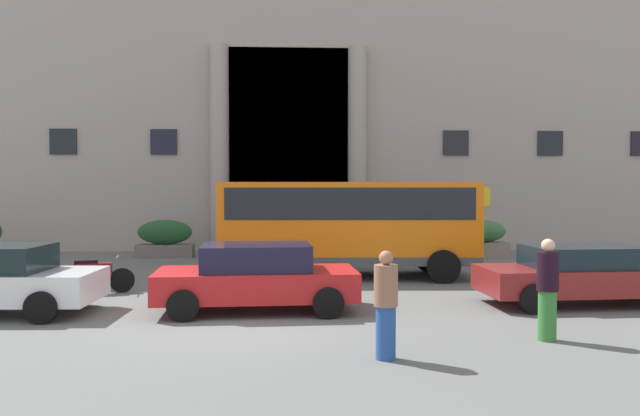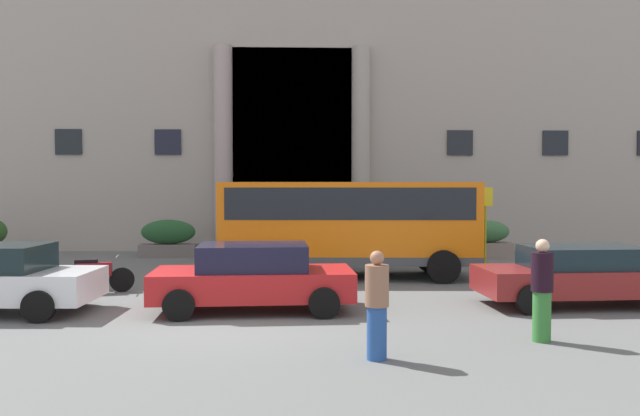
{
  "view_description": "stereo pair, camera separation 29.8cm",
  "coord_description": "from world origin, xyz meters",
  "px_view_note": "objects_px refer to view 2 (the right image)",
  "views": [
    {
      "loc": [
        1.05,
        -12.28,
        2.59
      ],
      "look_at": [
        1.9,
        4.75,
        2.01
      ],
      "focal_mm": 35.07,
      "sensor_mm": 36.0,
      "label": 1
    },
    {
      "loc": [
        1.34,
        -12.29,
        2.59
      ],
      "look_at": [
        1.9,
        4.75,
        2.01
      ],
      "focal_mm": 35.07,
      "sensor_mm": 36.0,
      "label": 2
    }
  ],
  "objects_px": {
    "motorcycle_near_kerb": "(92,274)",
    "pedestrian_woman_dark_dress": "(377,305)",
    "motorcycle_far_end": "(245,273)",
    "hedge_planter_far_west": "(168,239)",
    "orange_minibus": "(349,220)",
    "hedge_planter_entrance_left": "(387,238)",
    "parked_estate_mid": "(583,275)",
    "parked_sedan_far": "(253,276)",
    "pedestrian_man_crossing": "(542,290)",
    "hedge_planter_far_east": "(486,240)",
    "hedge_planter_entrance_right": "(262,237)",
    "bus_stop_sign": "(485,218)"
  },
  "relations": [
    {
      "from": "hedge_planter_entrance_left",
      "to": "hedge_planter_far_west",
      "type": "bearing_deg",
      "value": 178.2
    },
    {
      "from": "motorcycle_far_end",
      "to": "parked_sedan_far",
      "type": "bearing_deg",
      "value": -91.18
    },
    {
      "from": "orange_minibus",
      "to": "pedestrian_woman_dark_dress",
      "type": "relative_size",
      "value": 4.44
    },
    {
      "from": "hedge_planter_entrance_left",
      "to": "motorcycle_near_kerb",
      "type": "height_order",
      "value": "hedge_planter_entrance_left"
    },
    {
      "from": "motorcycle_far_end",
      "to": "parked_estate_mid",
      "type": "bearing_deg",
      "value": -25.47
    },
    {
      "from": "hedge_planter_far_west",
      "to": "motorcycle_far_end",
      "type": "xyz_separation_m",
      "value": [
        3.5,
        -7.69,
        -0.21
      ]
    },
    {
      "from": "hedge_planter_far_east",
      "to": "pedestrian_woman_dark_dress",
      "type": "bearing_deg",
      "value": -113.06
    },
    {
      "from": "hedge_planter_entrance_left",
      "to": "pedestrian_man_crossing",
      "type": "height_order",
      "value": "pedestrian_man_crossing"
    },
    {
      "from": "hedge_planter_far_west",
      "to": "motorcycle_far_end",
      "type": "bearing_deg",
      "value": -65.53
    },
    {
      "from": "bus_stop_sign",
      "to": "pedestrian_woman_dark_dress",
      "type": "height_order",
      "value": "bus_stop_sign"
    },
    {
      "from": "orange_minibus",
      "to": "motorcycle_near_kerb",
      "type": "distance_m",
      "value": 7.02
    },
    {
      "from": "pedestrian_woman_dark_dress",
      "to": "motorcycle_near_kerb",
      "type": "bearing_deg",
      "value": -146.78
    },
    {
      "from": "hedge_planter_far_east",
      "to": "motorcycle_far_end",
      "type": "height_order",
      "value": "hedge_planter_far_east"
    },
    {
      "from": "parked_sedan_far",
      "to": "parked_estate_mid",
      "type": "distance_m",
      "value": 7.14
    },
    {
      "from": "pedestrian_man_crossing",
      "to": "motorcycle_near_kerb",
      "type": "bearing_deg",
      "value": 25.74
    },
    {
      "from": "motorcycle_far_end",
      "to": "pedestrian_woman_dark_dress",
      "type": "height_order",
      "value": "pedestrian_woman_dark_dress"
    },
    {
      "from": "hedge_planter_entrance_right",
      "to": "pedestrian_man_crossing",
      "type": "height_order",
      "value": "pedestrian_man_crossing"
    },
    {
      "from": "hedge_planter_entrance_left",
      "to": "motorcycle_far_end",
      "type": "xyz_separation_m",
      "value": [
        -4.54,
        -7.44,
        -0.23
      ]
    },
    {
      "from": "parked_sedan_far",
      "to": "motorcycle_far_end",
      "type": "xyz_separation_m",
      "value": [
        -0.37,
        2.4,
        -0.26
      ]
    },
    {
      "from": "motorcycle_near_kerb",
      "to": "orange_minibus",
      "type": "bearing_deg",
      "value": 10.41
    },
    {
      "from": "hedge_planter_entrance_left",
      "to": "parked_estate_mid",
      "type": "bearing_deg",
      "value": -72.72
    },
    {
      "from": "pedestrian_woman_dark_dress",
      "to": "pedestrian_man_crossing",
      "type": "xyz_separation_m",
      "value": [
        2.89,
        1.0,
        0.05
      ]
    },
    {
      "from": "hedge_planter_entrance_right",
      "to": "parked_estate_mid",
      "type": "bearing_deg",
      "value": -52.4
    },
    {
      "from": "hedge_planter_entrance_left",
      "to": "parked_estate_mid",
      "type": "relative_size",
      "value": 0.44
    },
    {
      "from": "orange_minibus",
      "to": "parked_sedan_far",
      "type": "height_order",
      "value": "orange_minibus"
    },
    {
      "from": "bus_stop_sign",
      "to": "hedge_planter_far_west",
      "type": "bearing_deg",
      "value": 162.98
    },
    {
      "from": "motorcycle_far_end",
      "to": "motorcycle_near_kerb",
      "type": "bearing_deg",
      "value": 171.33
    },
    {
      "from": "motorcycle_near_kerb",
      "to": "pedestrian_woman_dark_dress",
      "type": "relative_size",
      "value": 1.15
    },
    {
      "from": "motorcycle_far_end",
      "to": "pedestrian_woman_dark_dress",
      "type": "relative_size",
      "value": 1.23
    },
    {
      "from": "bus_stop_sign",
      "to": "hedge_planter_entrance_left",
      "type": "distance_m",
      "value": 4.21
    },
    {
      "from": "orange_minibus",
      "to": "bus_stop_sign",
      "type": "height_order",
      "value": "orange_minibus"
    },
    {
      "from": "orange_minibus",
      "to": "hedge_planter_far_west",
      "type": "distance_m",
      "value": 8.26
    },
    {
      "from": "hedge_planter_entrance_right",
      "to": "motorcycle_near_kerb",
      "type": "distance_m",
      "value": 8.64
    },
    {
      "from": "pedestrian_woman_dark_dress",
      "to": "pedestrian_man_crossing",
      "type": "relative_size",
      "value": 0.95
    },
    {
      "from": "parked_sedan_far",
      "to": "parked_estate_mid",
      "type": "relative_size",
      "value": 0.92
    },
    {
      "from": "hedge_planter_entrance_left",
      "to": "motorcycle_near_kerb",
      "type": "distance_m",
      "value": 11.18
    },
    {
      "from": "motorcycle_near_kerb",
      "to": "motorcycle_far_end",
      "type": "bearing_deg",
      "value": -9.07
    },
    {
      "from": "hedge_planter_entrance_left",
      "to": "motorcycle_near_kerb",
      "type": "relative_size",
      "value": 1.07
    },
    {
      "from": "hedge_planter_entrance_right",
      "to": "parked_sedan_far",
      "type": "bearing_deg",
      "value": -87.6
    },
    {
      "from": "parked_sedan_far",
      "to": "motorcycle_far_end",
      "type": "height_order",
      "value": "parked_sedan_far"
    },
    {
      "from": "parked_estate_mid",
      "to": "motorcycle_far_end",
      "type": "distance_m",
      "value": 7.79
    },
    {
      "from": "hedge_planter_entrance_right",
      "to": "pedestrian_woman_dark_dress",
      "type": "height_order",
      "value": "pedestrian_woman_dark_dress"
    },
    {
      "from": "hedge_planter_far_east",
      "to": "motorcycle_near_kerb",
      "type": "relative_size",
      "value": 0.94
    },
    {
      "from": "orange_minibus",
      "to": "pedestrian_woman_dark_dress",
      "type": "bearing_deg",
      "value": -88.98
    },
    {
      "from": "motorcycle_near_kerb",
      "to": "pedestrian_man_crossing",
      "type": "bearing_deg",
      "value": -39.55
    },
    {
      "from": "pedestrian_man_crossing",
      "to": "hedge_planter_entrance_left",
      "type": "bearing_deg",
      "value": -31.22
    },
    {
      "from": "hedge_planter_entrance_left",
      "to": "pedestrian_man_crossing",
      "type": "distance_m",
      "value": 12.65
    },
    {
      "from": "hedge_planter_far_west",
      "to": "motorcycle_near_kerb",
      "type": "relative_size",
      "value": 1.1
    },
    {
      "from": "motorcycle_near_kerb",
      "to": "pedestrian_woman_dark_dress",
      "type": "xyz_separation_m",
      "value": [
        6.22,
        -6.09,
        0.37
      ]
    },
    {
      "from": "hedge_planter_far_east",
      "to": "hedge_planter_far_west",
      "type": "bearing_deg",
      "value": 177.24
    }
  ]
}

